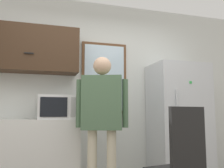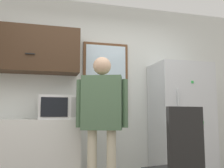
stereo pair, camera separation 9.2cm
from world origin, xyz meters
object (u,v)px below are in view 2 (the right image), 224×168
object	(u,v)px
person	(102,110)
chair	(179,160)
microwave	(57,107)
refrigerator	(181,121)

from	to	relation	value
person	chair	size ratio (longest dim) A/B	1.60
microwave	refrigerator	size ratio (longest dim) A/B	0.27
chair	refrigerator	bearing A→B (deg)	-132.17
person	refrigerator	xyz separation A→B (m)	(1.33, 0.49, -0.15)
microwave	refrigerator	distance (m)	1.84
refrigerator	chair	xyz separation A→B (m)	(-0.78, -1.28, -0.32)
microwave	refrigerator	xyz separation A→B (m)	(1.83, 0.04, -0.19)
person	refrigerator	bearing A→B (deg)	39.81
microwave	person	distance (m)	0.67
chair	microwave	bearing A→B (deg)	-60.62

